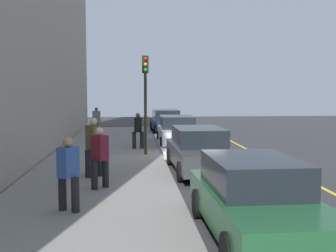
{
  "coord_description": "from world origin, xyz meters",
  "views": [
    {
      "loc": [
        15.94,
        -2.22,
        2.79
      ],
      "look_at": [
        -1.52,
        -0.72,
        1.28
      ],
      "focal_mm": 44.33,
      "sensor_mm": 36.0,
      "label": 1
    }
  ],
  "objects_px": {
    "parked_car_white": "(177,131)",
    "pedestrian_black_coat": "(138,130)",
    "traffic_light_pole": "(145,88)",
    "pedestrian_olive_coat": "(94,145)",
    "pedestrian_grey_coat": "(96,120)",
    "pedestrian_blue_coat": "(68,172)",
    "pedestrian_burgundy_coat": "(100,156)",
    "parked_car_navy": "(166,121)",
    "parked_car_green": "(255,199)",
    "rolling_suitcase": "(94,164)",
    "parked_car_charcoal": "(199,150)"
  },
  "relations": [
    {
      "from": "pedestrian_burgundy_coat",
      "to": "rolling_suitcase",
      "type": "relative_size",
      "value": 1.67
    },
    {
      "from": "parked_car_navy",
      "to": "pedestrian_black_coat",
      "type": "relative_size",
      "value": 2.85
    },
    {
      "from": "parked_car_white",
      "to": "pedestrian_burgundy_coat",
      "type": "height_order",
      "value": "pedestrian_burgundy_coat"
    },
    {
      "from": "traffic_light_pole",
      "to": "pedestrian_black_coat",
      "type": "bearing_deg",
      "value": -170.51
    },
    {
      "from": "parked_car_white",
      "to": "rolling_suitcase",
      "type": "height_order",
      "value": "parked_car_white"
    },
    {
      "from": "parked_car_charcoal",
      "to": "traffic_light_pole",
      "type": "relative_size",
      "value": 1.16
    },
    {
      "from": "pedestrian_grey_coat",
      "to": "pedestrian_black_coat",
      "type": "relative_size",
      "value": 1.0
    },
    {
      "from": "parked_car_navy",
      "to": "rolling_suitcase",
      "type": "relative_size",
      "value": 4.68
    },
    {
      "from": "parked_car_white",
      "to": "pedestrian_olive_coat",
      "type": "relative_size",
      "value": 2.4
    },
    {
      "from": "rolling_suitcase",
      "to": "parked_car_green",
      "type": "bearing_deg",
      "value": 31.89
    },
    {
      "from": "pedestrian_black_coat",
      "to": "parked_car_charcoal",
      "type": "bearing_deg",
      "value": 22.64
    },
    {
      "from": "parked_car_white",
      "to": "pedestrian_black_coat",
      "type": "relative_size",
      "value": 2.67
    },
    {
      "from": "traffic_light_pole",
      "to": "rolling_suitcase",
      "type": "distance_m",
      "value": 4.92
    },
    {
      "from": "pedestrian_grey_coat",
      "to": "pedestrian_burgundy_coat",
      "type": "bearing_deg",
      "value": 5.24
    },
    {
      "from": "parked_car_white",
      "to": "pedestrian_burgundy_coat",
      "type": "bearing_deg",
      "value": -18.34
    },
    {
      "from": "pedestrian_grey_coat",
      "to": "rolling_suitcase",
      "type": "height_order",
      "value": "pedestrian_grey_coat"
    },
    {
      "from": "traffic_light_pole",
      "to": "pedestrian_olive_coat",
      "type": "bearing_deg",
      "value": -21.55
    },
    {
      "from": "pedestrian_burgundy_coat",
      "to": "rolling_suitcase",
      "type": "bearing_deg",
      "value": -170.53
    },
    {
      "from": "pedestrian_burgundy_coat",
      "to": "rolling_suitcase",
      "type": "height_order",
      "value": "pedestrian_burgundy_coat"
    },
    {
      "from": "pedestrian_black_coat",
      "to": "traffic_light_pole",
      "type": "xyz_separation_m",
      "value": [
        1.74,
        0.29,
        1.89
      ]
    },
    {
      "from": "pedestrian_burgundy_coat",
      "to": "pedestrian_black_coat",
      "type": "height_order",
      "value": "pedestrian_burgundy_coat"
    },
    {
      "from": "parked_car_white",
      "to": "parked_car_charcoal",
      "type": "height_order",
      "value": "same"
    },
    {
      "from": "pedestrian_grey_coat",
      "to": "pedestrian_blue_coat",
      "type": "height_order",
      "value": "same"
    },
    {
      "from": "pedestrian_blue_coat",
      "to": "pedestrian_burgundy_coat",
      "type": "distance_m",
      "value": 2.16
    },
    {
      "from": "pedestrian_black_coat",
      "to": "traffic_light_pole",
      "type": "height_order",
      "value": "traffic_light_pole"
    },
    {
      "from": "rolling_suitcase",
      "to": "pedestrian_burgundy_coat",
      "type": "bearing_deg",
      "value": 9.47
    },
    {
      "from": "parked_car_white",
      "to": "pedestrian_burgundy_coat",
      "type": "distance_m",
      "value": 9.92
    },
    {
      "from": "pedestrian_grey_coat",
      "to": "rolling_suitcase",
      "type": "relative_size",
      "value": 1.64
    },
    {
      "from": "pedestrian_blue_coat",
      "to": "pedestrian_burgundy_coat",
      "type": "xyz_separation_m",
      "value": [
        -2.1,
        0.52,
        0.02
      ]
    },
    {
      "from": "pedestrian_blue_coat",
      "to": "parked_car_green",
      "type": "bearing_deg",
      "value": 67.18
    },
    {
      "from": "pedestrian_grey_coat",
      "to": "traffic_light_pole",
      "type": "bearing_deg",
      "value": 18.58
    },
    {
      "from": "pedestrian_olive_coat",
      "to": "pedestrian_grey_coat",
      "type": "bearing_deg",
      "value": -175.48
    },
    {
      "from": "pedestrian_black_coat",
      "to": "traffic_light_pole",
      "type": "distance_m",
      "value": 2.58
    },
    {
      "from": "parked_car_navy",
      "to": "pedestrian_black_coat",
      "type": "bearing_deg",
      "value": -12.95
    },
    {
      "from": "pedestrian_olive_coat",
      "to": "traffic_light_pole",
      "type": "bearing_deg",
      "value": 158.45
    },
    {
      "from": "parked_car_charcoal",
      "to": "pedestrian_olive_coat",
      "type": "xyz_separation_m",
      "value": [
        1.22,
        -3.45,
        0.36
      ]
    },
    {
      "from": "parked_car_white",
      "to": "pedestrian_black_coat",
      "type": "xyz_separation_m",
      "value": [
        1.79,
        -1.99,
        0.26
      ]
    },
    {
      "from": "pedestrian_blue_coat",
      "to": "pedestrian_grey_coat",
      "type": "bearing_deg",
      "value": -177.29
    },
    {
      "from": "parked_car_navy",
      "to": "parked_car_green",
      "type": "height_order",
      "value": "same"
    },
    {
      "from": "parked_car_green",
      "to": "pedestrian_blue_coat",
      "type": "bearing_deg",
      "value": -112.82
    },
    {
      "from": "pedestrian_black_coat",
      "to": "pedestrian_grey_coat",
      "type": "bearing_deg",
      "value": -159.05
    },
    {
      "from": "parked_car_white",
      "to": "traffic_light_pole",
      "type": "relative_size",
      "value": 1.07
    },
    {
      "from": "parked_car_green",
      "to": "pedestrian_burgundy_coat",
      "type": "bearing_deg",
      "value": -139.0
    },
    {
      "from": "traffic_light_pole",
      "to": "pedestrian_burgundy_coat",
      "type": "bearing_deg",
      "value": -13.56
    },
    {
      "from": "parked_car_charcoal",
      "to": "rolling_suitcase",
      "type": "xyz_separation_m",
      "value": [
        0.77,
        -3.49,
        -0.29
      ]
    },
    {
      "from": "parked_car_white",
      "to": "pedestrian_grey_coat",
      "type": "bearing_deg",
      "value": -135.59
    },
    {
      "from": "pedestrian_grey_coat",
      "to": "pedestrian_burgundy_coat",
      "type": "relative_size",
      "value": 0.98
    },
    {
      "from": "parked_car_charcoal",
      "to": "pedestrian_grey_coat",
      "type": "relative_size",
      "value": 2.89
    },
    {
      "from": "parked_car_white",
      "to": "pedestrian_olive_coat",
      "type": "xyz_separation_m",
      "value": [
        7.87,
        -3.42,
        0.36
      ]
    },
    {
      "from": "parked_car_navy",
      "to": "pedestrian_grey_coat",
      "type": "distance_m",
      "value": 4.95
    }
  ]
}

